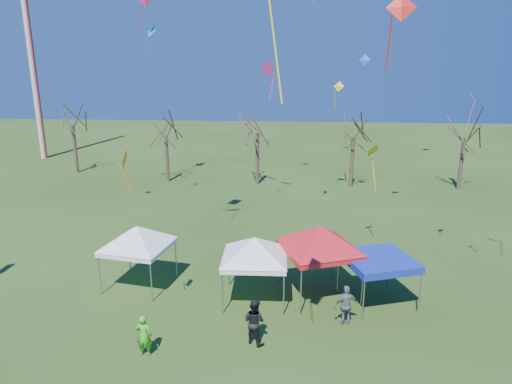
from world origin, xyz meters
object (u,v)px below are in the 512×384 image
Objects in this scene: tent_blue at (379,261)px; radio_mast at (30,45)px; tree_3 at (354,118)px; tent_white_mid at (255,242)px; tree_2 at (257,115)px; person_grey at (346,305)px; tree_0 at (71,107)px; tree_1 at (165,119)px; tent_white_west at (137,230)px; tree_4 at (467,120)px; person_dark at (254,321)px; tent_red at (320,231)px; person_green at (144,335)px.

radio_mast is at bearing 137.06° from tent_blue.
radio_mast reaches higher than tree_3.
tree_2 is at bearing 94.22° from tent_white_mid.
tent_white_mid reaches higher than person_grey.
tree_0 is at bearing -64.77° from person_grey.
tree_0 is 1.12× the size of tree_1.
radio_mast is 37.87m from tent_white_west.
tree_3 is at bearing 86.59° from tent_blue.
tree_4 is (9.32, -0.04, -0.02)m from tree_3.
person_grey is (5.58, -22.92, -5.39)m from tree_2.
tree_4 is at bearing -92.42° from person_dark.
tent_blue is at bearing -115.04° from person_dark.
tree_0 reaches higher than tree_1.
tree_3 is at bearing 79.07° from tent_red.
tent_white_mid is (1.55, -21.08, -3.40)m from tree_2.
tree_3 is 1.95× the size of tent_white_mid.
tree_3 is 23.70m from tent_white_west.
tent_blue is (2.63, -0.60, -1.16)m from tent_red.
tree_4 is 26.12m from person_grey.
tent_red is (12.94, -20.58, -2.56)m from tree_1.
tree_1 is at bearing -28.48° from radio_mast.
person_dark is at bearing -165.06° from person_green.
tent_blue is at bearing -53.67° from tree_1.
radio_mast reaches higher than person_grey.
tree_3 is at bearing -2.06° from tree_1.
person_green is (23.40, -35.27, -11.66)m from radio_mast.
radio_mast is 5.90× the size of tent_red.
tent_red is at bearing -123.48° from tree_4.
person_dark is at bearing -122.76° from tent_red.
tent_white_mid reaches higher than person_green.
tent_white_west is at bearing -4.90° from person_dark.
person_green is at bearing -128.29° from tree_4.
tent_red is 1.17× the size of tent_blue.
person_grey is at bearing -125.99° from person_dark.
tree_0 is 27.09m from tree_3.
tent_white_west is 6.24m from person_green.
radio_mast is 42.12m from tent_white_mid.
radio_mast is 43.50m from tent_red.
person_green is at bearing -141.75° from tent_red.
person_grey is at bearing -161.39° from person_green.
radio_mast is at bearing 167.01° from tree_4.
person_green is at bearing -60.44° from tree_0.
radio_mast is 2.96× the size of tree_0.
tree_2 reaches higher than tent_white_west.
tree_0 is 2.07× the size of tent_white_mid.
tent_white_west is 2.13× the size of person_dark.
tent_white_west is at bearing -101.93° from tree_2.
person_dark is at bearing -85.72° from tree_2.
tree_3 is at bearing -7.08° from tree_0.
person_dark is at bearing -53.56° from tree_0.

